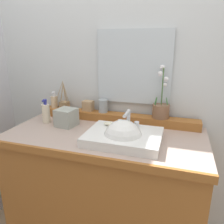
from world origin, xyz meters
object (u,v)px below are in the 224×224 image
at_px(potted_plant, 161,107).
at_px(sink_basin, 123,138).
at_px(trinket_box, 88,106).
at_px(lotion_bottle, 46,113).
at_px(soap_dispenser, 54,101).
at_px(tissue_box, 66,117).
at_px(reed_diffuser, 64,105).
at_px(soap_bar, 109,124).
at_px(tumbler_cup, 103,106).

bearing_deg(potted_plant, sink_basin, -117.72).
bearing_deg(trinket_box, lotion_bottle, -139.81).
bearing_deg(trinket_box, soap_dispenser, -177.22).
relative_size(potted_plant, trinket_box, 4.68).
bearing_deg(tissue_box, potted_plant, 17.93).
height_order(reed_diffuser, lotion_bottle, reed_diffuser).
height_order(lotion_bottle, tissue_box, lotion_bottle).
xyz_separation_m(soap_dispenser, lotion_bottle, (0.05, -0.19, -0.04)).
distance_m(soap_dispenser, lotion_bottle, 0.20).
distance_m(soap_dispenser, reed_diffuser, 0.10).
xyz_separation_m(soap_bar, trinket_box, (-0.25, 0.24, 0.03)).
bearing_deg(tumbler_cup, soap_dispenser, 179.78).
bearing_deg(lotion_bottle, tissue_box, -4.29).
relative_size(trinket_box, lotion_bottle, 0.44).
bearing_deg(reed_diffuser, soap_bar, -27.34).
height_order(sink_basin, tumbler_cup, sink_basin).
height_order(sink_basin, reed_diffuser, reed_diffuser).
bearing_deg(soap_dispenser, sink_basin, -27.17).
relative_size(sink_basin, soap_bar, 6.36).
distance_m(soap_bar, potted_plant, 0.40).
bearing_deg(tumbler_cup, lotion_bottle, -153.08).
relative_size(soap_bar, soap_dispenser, 0.53).
distance_m(sink_basin, potted_plant, 0.41).
xyz_separation_m(sink_basin, trinket_box, (-0.37, 0.35, 0.08)).
xyz_separation_m(reed_diffuser, tissue_box, (0.13, -0.20, -0.03)).
height_order(sink_basin, soap_dispenser, soap_dispenser).
bearing_deg(tumbler_cup, sink_basin, -54.07).
xyz_separation_m(potted_plant, tissue_box, (-0.64, -0.21, -0.07)).
xyz_separation_m(tumbler_cup, trinket_box, (-0.12, 0.00, -0.01)).
bearing_deg(trinket_box, tumbler_cup, 2.90).
relative_size(soap_bar, reed_diffuser, 0.31).
xyz_separation_m(trinket_box, tissue_box, (-0.08, -0.21, -0.04)).
bearing_deg(lotion_bottle, soap_bar, -5.73).
height_order(soap_bar, lotion_bottle, lotion_bottle).
relative_size(lotion_bottle, tissue_box, 1.37).
bearing_deg(soap_bar, soap_dispenser, 156.15).
bearing_deg(soap_dispenser, soap_bar, -23.85).
bearing_deg(reed_diffuser, trinket_box, 1.94).
bearing_deg(reed_diffuser, sink_basin, -30.30).
bearing_deg(tissue_box, trinket_box, 68.79).
xyz_separation_m(reed_diffuser, lotion_bottle, (-0.05, -0.19, -0.02)).
bearing_deg(tissue_box, soap_dispenser, 136.93).
xyz_separation_m(soap_bar, soap_dispenser, (-0.55, 0.24, 0.05)).
height_order(potted_plant, tissue_box, potted_plant).
distance_m(sink_basin, trinket_box, 0.52).
distance_m(sink_basin, tissue_box, 0.48).
relative_size(soap_dispenser, trinket_box, 1.67).
distance_m(reed_diffuser, trinket_box, 0.21).
xyz_separation_m(sink_basin, potted_plant, (0.18, 0.35, 0.11)).
bearing_deg(reed_diffuser, soap_dispenser, 175.10).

